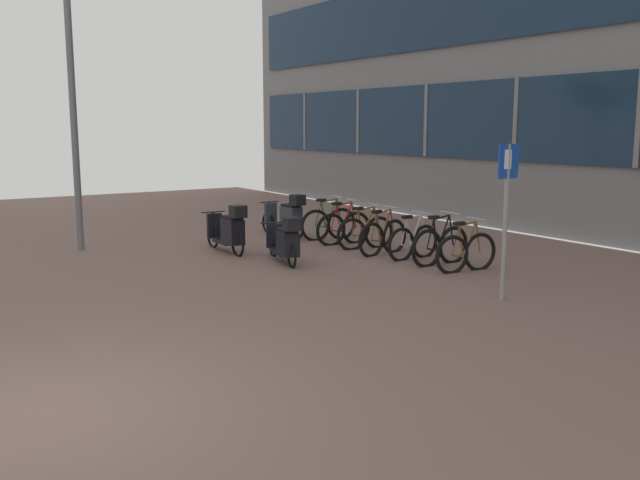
% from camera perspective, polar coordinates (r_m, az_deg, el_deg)
% --- Properties ---
extents(ground, '(21.00, 40.00, 0.13)m').
position_cam_1_polar(ground, '(7.27, -11.68, -11.68)').
color(ground, '#32303C').
extents(bicycle_rack_00, '(1.34, 0.48, 0.98)m').
position_cam_1_polar(bicycle_rack_00, '(12.55, 11.93, -1.00)').
color(bicycle_rack_00, black).
rests_on(bicycle_rack_00, ground).
extents(bicycle_rack_01, '(1.40, 0.48, 1.01)m').
position_cam_1_polar(bicycle_rack_01, '(13.08, 9.87, -0.48)').
color(bicycle_rack_01, black).
rests_on(bicycle_rack_01, ground).
extents(bicycle_rack_02, '(1.32, 0.48, 0.94)m').
position_cam_1_polar(bicycle_rack_02, '(13.57, 7.67, -0.16)').
color(bicycle_rack_02, black).
rests_on(bicycle_rack_02, ground).
extents(bicycle_rack_03, '(1.39, 0.48, 0.99)m').
position_cam_1_polar(bicycle_rack_03, '(13.99, 5.20, 0.23)').
color(bicycle_rack_03, black).
rests_on(bicycle_rack_03, ground).
extents(bicycle_rack_04, '(1.36, 0.48, 0.97)m').
position_cam_1_polar(bicycle_rack_04, '(14.60, 3.75, 0.61)').
color(bicycle_rack_04, black).
rests_on(bicycle_rack_04, ground).
extents(bicycle_rack_05, '(1.38, 0.48, 1.01)m').
position_cam_1_polar(bicycle_rack_05, '(15.13, 1.95, 0.99)').
color(bicycle_rack_05, black).
rests_on(bicycle_rack_05, ground).
extents(bicycle_rack_06, '(1.41, 0.48, 1.02)m').
position_cam_1_polar(bicycle_rack_06, '(15.76, 0.70, 1.34)').
color(bicycle_rack_06, black).
rests_on(bicycle_rack_06, ground).
extents(scooter_near, '(0.69, 1.64, 0.96)m').
position_cam_1_polar(scooter_near, '(12.95, -2.86, -0.12)').
color(scooter_near, black).
rests_on(scooter_near, ground).
extents(scooter_mid, '(0.52, 1.73, 1.05)m').
position_cam_1_polar(scooter_mid, '(14.14, -7.49, 0.79)').
color(scooter_mid, black).
rests_on(scooter_mid, ground).
extents(scooter_far, '(0.52, 1.67, 1.04)m').
position_cam_1_polar(scooter_far, '(16.13, -2.72, 1.91)').
color(scooter_far, black).
rests_on(scooter_far, ground).
extents(parking_sign, '(0.40, 0.07, 2.31)m').
position_cam_1_polar(parking_sign, '(10.51, 15.08, 2.89)').
color(parking_sign, gray).
rests_on(parking_sign, ground).
extents(lamp_post, '(0.20, 0.52, 6.12)m').
position_cam_1_polar(lamp_post, '(15.17, -19.77, 11.95)').
color(lamp_post, slate).
rests_on(lamp_post, ground).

